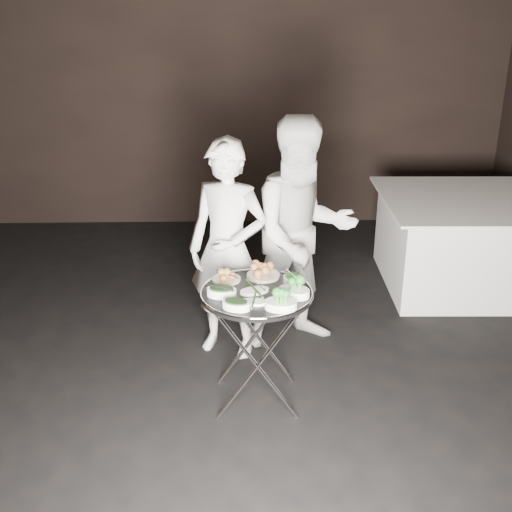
{
  "coord_description": "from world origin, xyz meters",
  "views": [
    {
      "loc": [
        0.12,
        -3.52,
        2.47
      ],
      "look_at": [
        0.22,
        0.14,
        0.95
      ],
      "focal_mm": 45.0,
      "sensor_mm": 36.0,
      "label": 1
    }
  ],
  "objects_px": {
    "serving_tray": "(257,294)",
    "waiter_left": "(228,250)",
    "tray_stand": "(257,342)",
    "dining_table": "(460,242)",
    "waiter_right": "(303,235)"
  },
  "relations": [
    {
      "from": "tray_stand",
      "to": "serving_tray",
      "type": "relative_size",
      "value": 1.09
    },
    {
      "from": "serving_tray",
      "to": "waiter_left",
      "type": "height_order",
      "value": "waiter_left"
    },
    {
      "from": "serving_tray",
      "to": "waiter_right",
      "type": "height_order",
      "value": "waiter_right"
    },
    {
      "from": "dining_table",
      "to": "waiter_left",
      "type": "bearing_deg",
      "value": -151.8
    },
    {
      "from": "waiter_left",
      "to": "waiter_right",
      "type": "relative_size",
      "value": 0.93
    },
    {
      "from": "waiter_right",
      "to": "dining_table",
      "type": "relative_size",
      "value": 1.2
    },
    {
      "from": "serving_tray",
      "to": "waiter_left",
      "type": "bearing_deg",
      "value": 106.08
    },
    {
      "from": "serving_tray",
      "to": "dining_table",
      "type": "distance_m",
      "value": 2.56
    },
    {
      "from": "tray_stand",
      "to": "waiter_right",
      "type": "distance_m",
      "value": 0.95
    },
    {
      "from": "tray_stand",
      "to": "dining_table",
      "type": "xyz_separation_m",
      "value": [
        1.85,
        1.74,
        -0.02
      ]
    },
    {
      "from": "serving_tray",
      "to": "waiter_right",
      "type": "bearing_deg",
      "value": 65.71
    },
    {
      "from": "serving_tray",
      "to": "dining_table",
      "type": "xyz_separation_m",
      "value": [
        1.85,
        1.74,
        -0.36
      ]
    },
    {
      "from": "serving_tray",
      "to": "waiter_right",
      "type": "relative_size",
      "value": 0.41
    },
    {
      "from": "tray_stand",
      "to": "waiter_left",
      "type": "relative_size",
      "value": 0.48
    },
    {
      "from": "waiter_left",
      "to": "tray_stand",
      "type": "bearing_deg",
      "value": -52.3
    }
  ]
}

